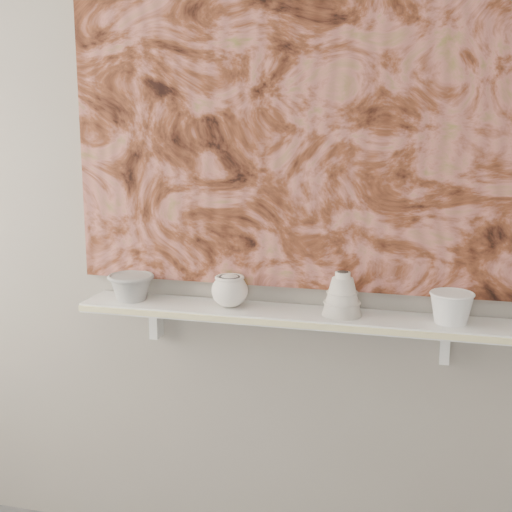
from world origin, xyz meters
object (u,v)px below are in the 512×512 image
(cup_cream, at_px, (230,291))
(bell_vessel, at_px, (342,294))
(bowl_white, at_px, (451,307))
(shelf, at_px, (289,316))
(painting, at_px, (297,118))
(bowl_grey, at_px, (131,287))

(cup_cream, height_order, bell_vessel, bell_vessel)
(cup_cream, xyz_separation_m, bowl_white, (0.70, 0.00, -0.01))
(bell_vessel, relative_size, bowl_white, 1.04)
(shelf, relative_size, bowl_white, 10.37)
(painting, height_order, bell_vessel, painting)
(bowl_white, bearing_deg, shelf, 180.00)
(bell_vessel, bearing_deg, shelf, 180.00)
(shelf, bearing_deg, painting, 90.00)
(bell_vessel, xyz_separation_m, bowl_white, (0.33, 0.00, -0.02))
(painting, bearing_deg, bowl_white, -9.12)
(bowl_grey, bearing_deg, shelf, 0.00)
(painting, bearing_deg, shelf, -90.00)
(shelf, xyz_separation_m, bowl_grey, (-0.55, 0.00, 0.06))
(bowl_white, bearing_deg, painting, 170.88)
(shelf, bearing_deg, cup_cream, 180.00)
(shelf, distance_m, bowl_white, 0.51)
(bell_vessel, bearing_deg, cup_cream, 180.00)
(shelf, height_order, bowl_grey, bowl_grey)
(bowl_grey, xyz_separation_m, bowl_white, (1.05, 0.00, 0.00))
(cup_cream, xyz_separation_m, bell_vessel, (0.37, 0.00, 0.02))
(painting, height_order, bowl_white, painting)
(bell_vessel, bearing_deg, bowl_grey, 180.00)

